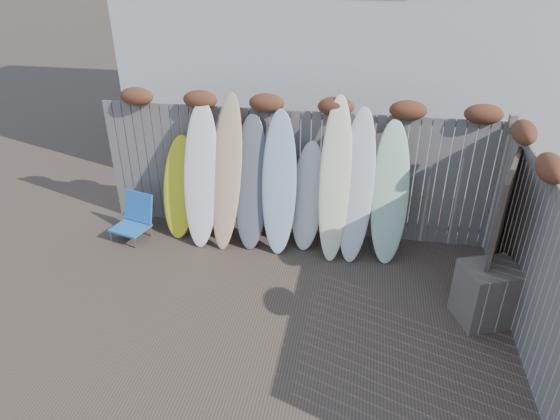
% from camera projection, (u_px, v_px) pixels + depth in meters
% --- Properties ---
extents(ground, '(80.00, 80.00, 0.00)m').
position_uv_depth(ground, '(263.00, 328.00, 6.11)').
color(ground, '#493A2D').
extents(back_fence, '(6.05, 0.28, 2.24)m').
position_uv_depth(back_fence, '(297.00, 163.00, 7.60)').
color(back_fence, slate).
rests_on(back_fence, ground).
extents(right_fence, '(0.28, 4.40, 2.24)m').
position_uv_depth(right_fence, '(540.00, 263.00, 5.33)').
color(right_fence, slate).
rests_on(right_fence, ground).
extents(beach_chair, '(0.65, 0.67, 0.69)m').
position_uv_depth(beach_chair, '(134.00, 217.00, 7.87)').
color(beach_chair, '#2268AE').
rests_on(beach_chair, ground).
extents(wooden_crate, '(0.80, 0.74, 0.76)m').
position_uv_depth(wooden_crate, '(487.00, 294.00, 6.09)').
color(wooden_crate, '#51493D').
rests_on(wooden_crate, ground).
extents(lattice_panel, '(0.46, 1.21, 1.90)m').
position_uv_depth(lattice_panel, '(498.00, 234.00, 6.23)').
color(lattice_panel, brown).
rests_on(lattice_panel, ground).
extents(surfboard_0, '(0.61, 0.63, 1.58)m').
position_uv_depth(surfboard_0, '(180.00, 187.00, 7.75)').
color(surfboard_0, yellow).
rests_on(surfboard_0, ground).
extents(surfboard_1, '(0.56, 0.77, 2.13)m').
position_uv_depth(surfboard_1, '(201.00, 176.00, 7.47)').
color(surfboard_1, white).
rests_on(surfboard_1, ground).
extents(surfboard_2, '(0.53, 0.84, 2.26)m').
position_uv_depth(surfboard_2, '(227.00, 173.00, 7.39)').
color(surfboard_2, '#FFD88D').
rests_on(surfboard_2, ground).
extents(surfboard_3, '(0.57, 0.73, 1.97)m').
position_uv_depth(surfboard_3, '(251.00, 183.00, 7.43)').
color(surfboard_3, '#575963').
rests_on(surfboard_3, ground).
extents(surfboard_4, '(0.58, 0.78, 2.07)m').
position_uv_depth(surfboard_4, '(279.00, 183.00, 7.32)').
color(surfboard_4, '#92ABC0').
rests_on(surfboard_4, ground).
extents(surfboard_5, '(0.54, 0.62, 1.61)m').
position_uv_depth(surfboard_5, '(308.00, 196.00, 7.45)').
color(surfboard_5, silver).
rests_on(surfboard_5, ground).
extents(surfboard_6, '(0.47, 0.82, 2.31)m').
position_uv_depth(surfboard_6, '(335.00, 180.00, 7.12)').
color(surfboard_6, '#FEFCC6').
rests_on(surfboard_6, ground).
extents(surfboard_7, '(0.53, 0.79, 2.16)m').
position_uv_depth(surfboard_7, '(357.00, 187.00, 7.11)').
color(surfboard_7, silver).
rests_on(surfboard_7, ground).
extents(surfboard_8, '(0.58, 0.74, 2.01)m').
position_uv_depth(surfboard_8, '(390.00, 193.00, 7.10)').
color(surfboard_8, '#BAE1B7').
rests_on(surfboard_8, ground).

